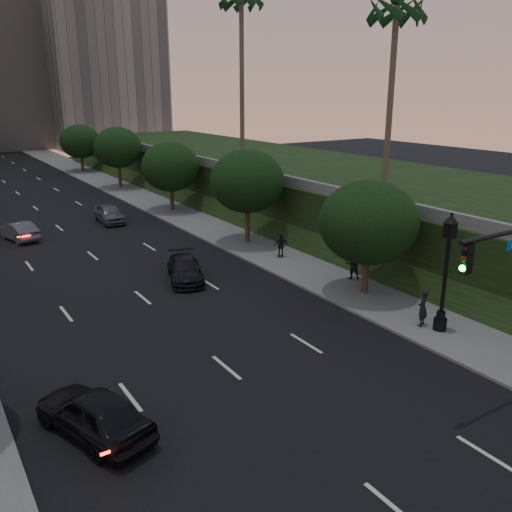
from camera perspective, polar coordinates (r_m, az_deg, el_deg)
ground at (r=18.56m, az=4.93°, el=-17.96°), size 160.00×160.00×0.00m
road_surface at (r=44.25m, az=-19.40°, el=2.25°), size 16.00×140.00×0.02m
sidewalk_right at (r=47.49m, az=-7.35°, el=4.15°), size 4.50×140.00×0.15m
embankment at (r=51.53m, az=5.52°, el=7.42°), size 18.00×90.00×4.00m
parapet_wall at (r=46.45m, az=-2.80°, el=9.34°), size 0.35×90.00×0.70m
office_block_right at (r=113.20m, az=-16.48°, el=20.23°), size 20.00×22.00×36.00m
tree_right_a at (r=28.80m, az=11.77°, el=3.48°), size 5.20×5.20×6.24m
tree_right_b at (r=38.01m, az=-0.94°, el=7.87°), size 5.20×5.20×6.74m
tree_right_c at (r=49.49m, az=-8.99°, el=9.26°), size 5.20×5.20×6.24m
tree_right_d at (r=62.42m, az=-14.36°, el=11.00°), size 5.20×5.20×6.74m
tree_right_e at (r=76.78m, az=-18.03°, el=11.39°), size 5.20×5.20×6.24m
palm_mid at (r=37.66m, az=14.59°, el=23.77°), size 3.20×3.20×13.00m
palm_far at (r=49.51m, az=-1.56°, el=25.27°), size 3.20×3.20×15.50m
street_lamp at (r=25.42m, az=19.26°, el=-2.23°), size 0.64×0.64×5.62m
sedan_near_left at (r=18.67m, az=-16.71°, el=-15.57°), size 3.22×4.95×1.57m
sedan_mid_left at (r=43.46m, az=-23.72°, el=2.44°), size 2.40×4.45×1.39m
sedan_near_right at (r=31.63m, az=-7.48°, el=-1.41°), size 3.24×4.90×1.32m
sedan_far_right at (r=46.80m, az=-15.19°, el=4.36°), size 2.04×4.57×1.53m
pedestrian_a at (r=26.18m, az=17.14°, el=-5.20°), size 0.76×0.65×1.77m
pedestrian_b at (r=31.64m, az=10.13°, el=-0.83°), size 1.06×0.98×1.76m
pedestrian_c at (r=35.25m, az=2.64°, el=1.12°), size 0.98×0.60×1.56m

